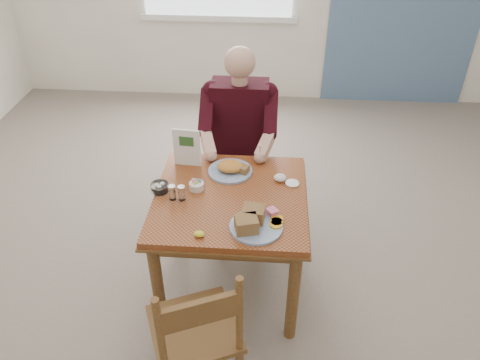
# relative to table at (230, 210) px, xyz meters

# --- Properties ---
(floor) EXTENTS (6.00, 6.00, 0.00)m
(floor) POSITION_rel_table_xyz_m (0.00, 0.00, -0.64)
(floor) COLOR #72695C
(floor) RESTS_ON ground
(lemon_wedge) EXTENTS (0.06, 0.04, 0.03)m
(lemon_wedge) POSITION_rel_table_xyz_m (-0.13, -0.37, 0.13)
(lemon_wedge) COLOR yellow
(lemon_wedge) RESTS_ON table
(napkin) EXTENTS (0.09, 0.09, 0.05)m
(napkin) POSITION_rel_table_xyz_m (0.29, 0.17, 0.14)
(napkin) COLOR white
(napkin) RESTS_ON table
(metal_dish) EXTENTS (0.10, 0.10, 0.01)m
(metal_dish) POSITION_rel_table_xyz_m (0.37, 0.14, 0.12)
(metal_dish) COLOR silver
(metal_dish) RESTS_ON table
(table) EXTENTS (0.92, 0.92, 0.75)m
(table) POSITION_rel_table_xyz_m (0.00, 0.00, 0.00)
(table) COLOR brown
(table) RESTS_ON ground
(chair_far) EXTENTS (0.42, 0.42, 0.95)m
(chair_far) POSITION_rel_table_xyz_m (0.00, 0.80, -0.16)
(chair_far) COLOR brown
(chair_far) RESTS_ON ground
(chair_near) EXTENTS (0.55, 0.55, 0.95)m
(chair_near) POSITION_rel_table_xyz_m (-0.10, -0.78, -0.16)
(chair_near) COLOR brown
(chair_near) RESTS_ON ground
(diner) EXTENTS (0.53, 0.56, 1.39)m
(diner) POSITION_rel_table_xyz_m (0.00, 0.71, 0.17)
(diner) COLOR #9B9374
(diner) RESTS_ON chair_far
(near_plate) EXTENTS (0.32, 0.32, 0.10)m
(near_plate) POSITION_rel_table_xyz_m (0.15, -0.27, 0.15)
(near_plate) COLOR white
(near_plate) RESTS_ON table
(far_plate) EXTENTS (0.37, 0.37, 0.08)m
(far_plate) POSITION_rel_table_xyz_m (-0.02, 0.25, 0.14)
(far_plate) COLOR white
(far_plate) RESTS_ON table
(caddy) EXTENTS (0.09, 0.09, 0.07)m
(caddy) POSITION_rel_table_xyz_m (-0.21, 0.05, 0.14)
(caddy) COLOR white
(caddy) RESTS_ON table
(shakers) EXTENTS (0.10, 0.04, 0.09)m
(shakers) POSITION_rel_table_xyz_m (-0.31, -0.06, 0.16)
(shakers) COLOR white
(shakers) RESTS_ON table
(creamer) EXTENTS (0.12, 0.12, 0.05)m
(creamer) POSITION_rel_table_xyz_m (-0.42, 0.02, 0.14)
(creamer) COLOR white
(creamer) RESTS_ON table
(menu) EXTENTS (0.18, 0.03, 0.26)m
(menu) POSITION_rel_table_xyz_m (-0.30, 0.31, 0.24)
(menu) COLOR white
(menu) RESTS_ON table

